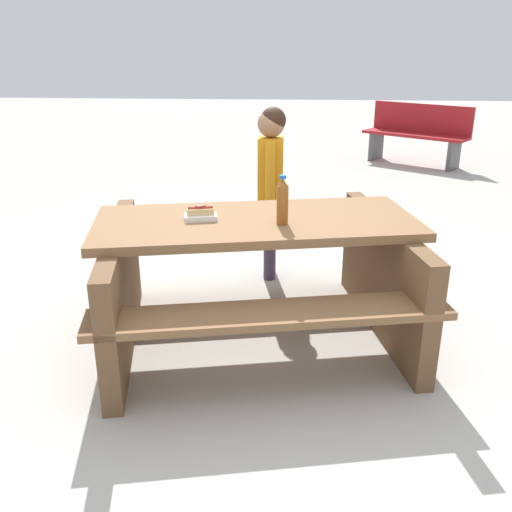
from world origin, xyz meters
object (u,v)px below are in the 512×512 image
(hotdog_tray, at_px, (201,214))
(child_in_coat, at_px, (271,172))
(park_bench_mid, at_px, (417,133))
(soda_bottle, at_px, (283,202))
(picnic_table, at_px, (256,269))

(hotdog_tray, bearing_deg, child_in_coat, -109.34)
(hotdog_tray, distance_m, park_bench_mid, 5.83)
(child_in_coat, relative_size, park_bench_mid, 0.87)
(child_in_coat, height_order, park_bench_mid, child_in_coat)
(child_in_coat, distance_m, park_bench_mid, 4.78)
(soda_bottle, bearing_deg, park_bench_mid, -108.65)
(hotdog_tray, relative_size, child_in_coat, 0.16)
(hotdog_tray, bearing_deg, picnic_table, -172.82)
(child_in_coat, bearing_deg, hotdog_tray, 70.66)
(picnic_table, bearing_deg, soda_bottle, 149.27)
(soda_bottle, xyz_separation_m, child_in_coat, (0.11, -1.05, -0.07))
(picnic_table, relative_size, child_in_coat, 1.62)
(picnic_table, height_order, child_in_coat, child_in_coat)
(child_in_coat, bearing_deg, soda_bottle, 95.89)
(soda_bottle, xyz_separation_m, park_bench_mid, (-1.82, -5.40, -0.43))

